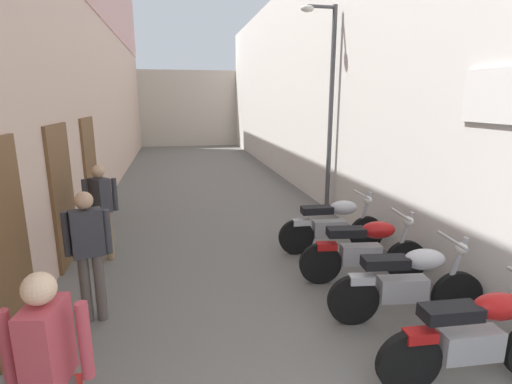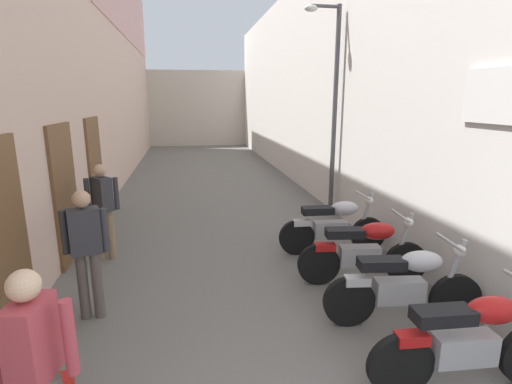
{
  "view_description": "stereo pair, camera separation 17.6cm",
  "coord_description": "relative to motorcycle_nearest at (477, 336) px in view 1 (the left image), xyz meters",
  "views": [
    {
      "loc": [
        -0.87,
        -0.79,
        2.57
      ],
      "look_at": [
        0.36,
        5.11,
        1.13
      ],
      "focal_mm": 27.39,
      "sensor_mm": 36.0,
      "label": 1
    },
    {
      "loc": [
        -0.7,
        -0.83,
        2.57
      ],
      "look_at": [
        0.36,
        5.11,
        1.13
      ],
      "focal_mm": 27.39,
      "sensor_mm": 36.0,
      "label": 2
    }
  ],
  "objects": [
    {
      "name": "ground_plane",
      "position": [
        -1.7,
        6.88,
        -0.5
      ],
      "size": [
        37.42,
        37.42,
        0.0
      ],
      "primitive_type": "plane",
      "color": "#66635E"
    },
    {
      "name": "building_left",
      "position": [
        -4.53,
        8.83,
        3.69
      ],
      "size": [
        0.45,
        21.42,
        8.31
      ],
      "color": "beige",
      "rests_on": "ground"
    },
    {
      "name": "pedestrian_by_doorway",
      "position": [
        -3.4,
        -0.29,
        0.42
      ],
      "size": [
        0.52,
        0.37,
        1.57
      ],
      "color": "#564C47",
      "rests_on": "ground"
    },
    {
      "name": "motorcycle_fourth",
      "position": [
        0.0,
        3.29,
        0.0
      ],
      "size": [
        1.85,
        0.58,
        1.04
      ],
      "color": "black",
      "rests_on": "ground"
    },
    {
      "name": "building_right",
      "position": [
        1.14,
        8.88,
        2.45
      ],
      "size": [
        0.45,
        21.42,
        5.91
      ],
      "color": "silver",
      "rests_on": "ground"
    },
    {
      "name": "pedestrian_further_down",
      "position": [
        -3.76,
        3.72,
        0.42
      ],
      "size": [
        0.52,
        0.39,
        1.57
      ],
      "color": "#8C7251",
      "rests_on": "ground"
    },
    {
      "name": "street_lamp",
      "position": [
        0.7,
        5.51,
        2.11
      ],
      "size": [
        0.79,
        0.18,
        4.44
      ],
      "color": "#47474C",
      "rests_on": "ground"
    },
    {
      "name": "motorcycle_third",
      "position": [
        -0.0,
        2.13,
        0.0
      ],
      "size": [
        1.84,
        0.58,
        1.04
      ],
      "color": "black",
      "rests_on": "ground"
    },
    {
      "name": "motorcycle_second",
      "position": [
        -0.0,
        1.08,
        0.0
      ],
      "size": [
        1.85,
        0.58,
        1.04
      ],
      "color": "black",
      "rests_on": "ground"
    },
    {
      "name": "pedestrian_mid_alley",
      "position": [
        -3.59,
        1.86,
        0.42
      ],
      "size": [
        0.52,
        0.3,
        1.57
      ],
      "color": "#564C47",
      "rests_on": "ground"
    },
    {
      "name": "motorcycle_nearest",
      "position": [
        0.0,
        0.0,
        0.0
      ],
      "size": [
        1.85,
        0.58,
        1.04
      ],
      "color": "black",
      "rests_on": "ground"
    },
    {
      "name": "building_far_end",
      "position": [
        -1.7,
        20.59,
        1.55
      ],
      "size": [
        8.28,
        2.0,
        4.09
      ],
      "primitive_type": "cube",
      "color": "beige",
      "rests_on": "ground"
    }
  ]
}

